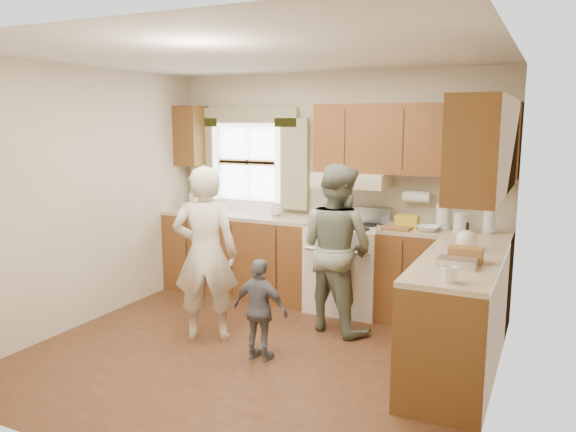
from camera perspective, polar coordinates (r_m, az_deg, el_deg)
The scene contains 6 objects.
room at distance 4.63m, azimuth -3.25°, elevation 0.55°, with size 3.80×3.80×3.80m.
kitchen_fixtures at distance 5.45m, azimuth 7.98°, elevation -2.54°, with size 3.80×2.25×2.15m.
stove at distance 5.96m, azimuth 6.07°, elevation -5.10°, with size 0.76×0.67×1.07m.
woman_left at distance 5.11m, azimuth -8.39°, elevation -3.85°, with size 0.58×0.38×1.60m, color silver.
woman_right at distance 5.32m, azimuth 4.94°, elevation -3.25°, with size 0.77×0.60×1.59m, color #244129.
child at distance 4.73m, azimuth -2.83°, elevation -9.50°, with size 0.51×0.21×0.86m, color slate.
Camera 1 is at (2.21, -4.00, 1.99)m, focal length 35.00 mm.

